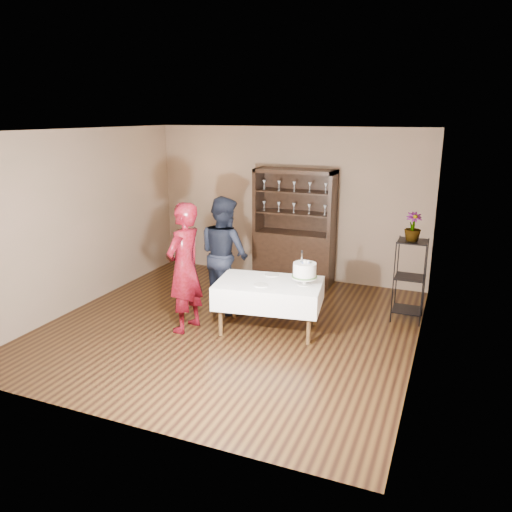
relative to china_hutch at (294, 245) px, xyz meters
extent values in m
plane|color=black|center=(-0.20, -2.25, -0.66)|extent=(5.00, 5.00, 0.00)
plane|color=silver|center=(-0.20, -2.25, 2.04)|extent=(5.00, 5.00, 0.00)
cube|color=brown|center=(-0.20, 0.25, 0.69)|extent=(5.00, 0.02, 2.70)
cube|color=brown|center=(-2.70, -2.25, 0.69)|extent=(0.02, 5.00, 2.70)
cube|color=brown|center=(2.30, -2.25, 0.69)|extent=(0.02, 5.00, 2.70)
cube|color=black|center=(0.00, -0.01, -0.21)|extent=(1.40, 0.48, 0.90)
cube|color=black|center=(0.00, 0.21, 0.79)|extent=(1.40, 0.03, 1.10)
cube|color=black|center=(0.00, -0.01, 1.31)|extent=(1.40, 0.48, 0.06)
cube|color=black|center=(0.00, -0.01, 0.59)|extent=(1.28, 0.42, 0.02)
cube|color=black|center=(0.00, -0.01, 0.96)|extent=(1.28, 0.42, 0.02)
cylinder|color=black|center=(1.88, -1.25, -0.06)|extent=(0.02, 0.02, 1.20)
cylinder|color=black|center=(2.28, -1.25, -0.06)|extent=(0.02, 0.02, 1.20)
cylinder|color=black|center=(1.88, -0.85, -0.06)|extent=(0.02, 0.02, 1.20)
cylinder|color=black|center=(2.28, -0.85, -0.06)|extent=(0.02, 0.02, 1.20)
cube|color=black|center=(2.08, -1.05, -0.51)|extent=(0.40, 0.40, 0.02)
cube|color=black|center=(2.08, -1.05, -0.01)|extent=(0.40, 0.40, 0.01)
cube|color=black|center=(2.08, -1.05, 0.52)|extent=(0.40, 0.40, 0.02)
cube|color=silver|center=(0.35, -2.16, -0.12)|extent=(1.53, 1.07, 0.33)
cylinder|color=#4D351C|center=(-0.20, -2.57, -0.33)|extent=(0.06, 0.06, 0.67)
cylinder|color=#4D351C|center=(0.99, -2.40, -0.33)|extent=(0.06, 0.06, 0.67)
cylinder|color=#4D351C|center=(-0.29, -1.93, -0.33)|extent=(0.06, 0.06, 0.67)
cylinder|color=#4D351C|center=(0.89, -1.75, -0.33)|extent=(0.06, 0.06, 0.67)
imported|color=#350504|center=(-0.73, -2.57, 0.23)|extent=(0.51, 0.70, 1.79)
imported|color=black|center=(-0.57, -1.65, 0.21)|extent=(1.06, 0.98, 1.75)
cylinder|color=beige|center=(0.82, -2.09, 0.05)|extent=(0.19, 0.19, 0.01)
cylinder|color=beige|center=(0.82, -2.09, 0.09)|extent=(0.05, 0.05, 0.10)
cylinder|color=beige|center=(0.82, -2.09, 0.14)|extent=(0.34, 0.34, 0.01)
cylinder|color=#3B622E|center=(0.82, -2.09, 0.16)|extent=(0.34, 0.34, 0.02)
cylinder|color=white|center=(0.82, -2.09, 0.25)|extent=(0.36, 0.36, 0.19)
sphere|color=#536EB2|center=(0.85, -2.09, 0.35)|extent=(0.02, 0.02, 0.02)
cube|color=silver|center=(0.78, -2.11, 0.41)|extent=(0.02, 0.02, 0.13)
cube|color=black|center=(0.78, -2.11, 0.49)|extent=(0.03, 0.02, 0.05)
cylinder|color=beige|center=(0.30, -2.35, 0.05)|extent=(0.20, 0.20, 0.01)
cylinder|color=beige|center=(0.27, -1.87, 0.05)|extent=(0.25, 0.25, 0.01)
imported|color=#3B622E|center=(2.06, -1.06, 0.72)|extent=(0.28, 0.28, 0.40)
camera|label=1|loc=(2.60, -8.17, 2.23)|focal=35.00mm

